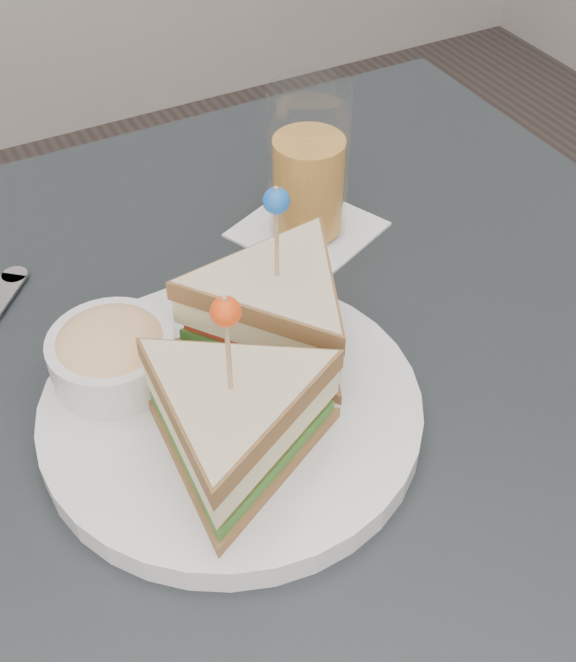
# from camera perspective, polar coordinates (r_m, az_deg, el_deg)

# --- Properties ---
(table) EXTENTS (0.80, 0.80, 0.75)m
(table) POSITION_cam_1_polar(r_m,az_deg,el_deg) (0.66, -0.36, -8.75)
(table) COLOR black
(table) RESTS_ON ground
(plate_meal) EXTENTS (0.30, 0.28, 0.16)m
(plate_meal) POSITION_cam_1_polar(r_m,az_deg,el_deg) (0.56, -3.56, -2.85)
(plate_meal) COLOR silver
(plate_meal) RESTS_ON table
(drink_set) EXTENTS (0.14, 0.14, 0.14)m
(drink_set) POSITION_cam_1_polar(r_m,az_deg,el_deg) (0.71, 1.42, 10.86)
(drink_set) COLOR white
(drink_set) RESTS_ON table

